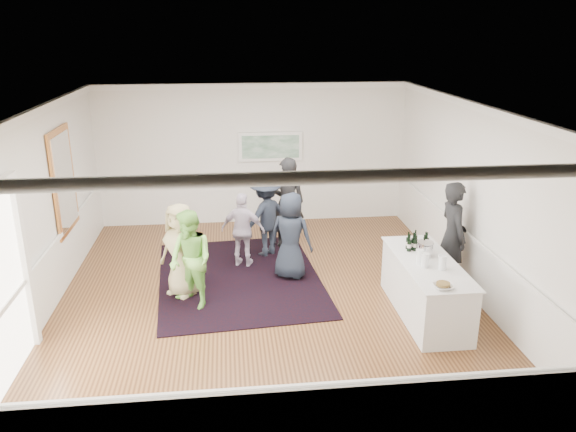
{
  "coord_description": "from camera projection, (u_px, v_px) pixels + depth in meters",
  "views": [
    {
      "loc": [
        -0.58,
        -8.59,
        4.36
      ],
      "look_at": [
        0.39,
        0.2,
        1.37
      ],
      "focal_mm": 35.0,
      "sensor_mm": 36.0,
      "label": 1
    }
  ],
  "objects": [
    {
      "name": "guest_navy",
      "position": [
        291.0,
        236.0,
        10.07
      ],
      "size": [
        0.93,
        0.81,
        1.6
      ],
      "primitive_type": "imported",
      "rotation": [
        0.0,
        0.0,
        2.66
      ],
      "color": "#1B222E",
      "rests_on": "floor"
    },
    {
      "name": "juice_pitchers",
      "position": [
        429.0,
        259.0,
        8.46
      ],
      "size": [
        0.37,
        0.36,
        0.24
      ],
      "color": "#63AB3D",
      "rests_on": "serving_table"
    },
    {
      "name": "guest_dark_a",
      "position": [
        266.0,
        216.0,
        11.08
      ],
      "size": [
        1.2,
        1.11,
        1.62
      ],
      "primitive_type": "imported",
      "rotation": [
        0.0,
        0.0,
        3.78
      ],
      "color": "#1B222E",
      "rests_on": "floor"
    },
    {
      "name": "wall_left",
      "position": [
        40.0,
        215.0,
        8.67
      ],
      "size": [
        0.02,
        8.0,
        3.2
      ],
      "primitive_type": "cube",
      "color": "white",
      "rests_on": "floor"
    },
    {
      "name": "wall_back",
      "position": [
        253.0,
        154.0,
        12.8
      ],
      "size": [
        7.0,
        0.02,
        3.2
      ],
      "primitive_type": "cube",
      "color": "white",
      "rests_on": "floor"
    },
    {
      "name": "bartender",
      "position": [
        452.0,
        236.0,
        9.59
      ],
      "size": [
        0.49,
        0.72,
        1.93
      ],
      "primitive_type": "imported",
      "rotation": [
        0.0,
        0.0,
        1.61
      ],
      "color": "black",
      "rests_on": "floor"
    },
    {
      "name": "guest_dark_b",
      "position": [
        287.0,
        203.0,
        11.46
      ],
      "size": [
        0.71,
        0.48,
        1.9
      ],
      "primitive_type": "imported",
      "rotation": [
        0.0,
        0.0,
        3.18
      ],
      "color": "black",
      "rests_on": "floor"
    },
    {
      "name": "ceiling",
      "position": [
        264.0,
        107.0,
        8.52
      ],
      "size": [
        7.0,
        8.0,
        0.02
      ],
      "primitive_type": "cube",
      "color": "white",
      "rests_on": "wall_back"
    },
    {
      "name": "wall_right",
      "position": [
        474.0,
        201.0,
        9.4
      ],
      "size": [
        0.02,
        8.0,
        3.2
      ],
      "primitive_type": "cube",
      "color": "white",
      "rests_on": "floor"
    },
    {
      "name": "serving_table",
      "position": [
        425.0,
        288.0,
        8.84
      ],
      "size": [
        0.86,
        2.26,
        0.91
      ],
      "color": "silver",
      "rests_on": "floor"
    },
    {
      "name": "area_rug",
      "position": [
        239.0,
        277.0,
        10.27
      ],
      "size": [
        3.16,
        3.97,
        0.02
      ],
      "primitive_type": "cube",
      "rotation": [
        0.0,
        0.0,
        0.08
      ],
      "color": "black",
      "rests_on": "floor"
    },
    {
      "name": "doorway",
      "position": [
        0.0,
        277.0,
        6.95
      ],
      "size": [
        0.1,
        1.78,
        2.56
      ],
      "color": "white",
      "rests_on": "wall_left"
    },
    {
      "name": "wall_front",
      "position": [
        296.0,
        337.0,
        5.27
      ],
      "size": [
        7.0,
        0.02,
        3.2
      ],
      "primitive_type": "cube",
      "color": "white",
      "rests_on": "floor"
    },
    {
      "name": "guest_tan",
      "position": [
        181.0,
        250.0,
        9.4
      ],
      "size": [
        0.94,
        0.91,
        1.62
      ],
      "primitive_type": "imported",
      "rotation": [
        0.0,
        0.0,
        -0.71
      ],
      "color": "tan",
      "rests_on": "floor"
    },
    {
      "name": "ice_bucket",
      "position": [
        425.0,
        250.0,
        8.84
      ],
      "size": [
        0.26,
        0.26,
        0.25
      ],
      "primitive_type": "cylinder",
      "color": "silver",
      "rests_on": "serving_table"
    },
    {
      "name": "landscape_painting",
      "position": [
        270.0,
        147.0,
        12.73
      ],
      "size": [
        1.44,
        0.06,
        0.66
      ],
      "color": "white",
      "rests_on": "wall_back"
    },
    {
      "name": "floor",
      "position": [
        267.0,
        297.0,
        9.55
      ],
      "size": [
        8.0,
        8.0,
        0.0
      ],
      "primitive_type": "plane",
      "color": "brown",
      "rests_on": "ground"
    },
    {
      "name": "wine_bottles",
      "position": [
        417.0,
        241.0,
        9.1
      ],
      "size": [
        0.38,
        0.31,
        0.31
      ],
      "color": "black",
      "rests_on": "serving_table"
    },
    {
      "name": "guest_lilac",
      "position": [
        243.0,
        230.0,
        10.58
      ],
      "size": [
        0.91,
        0.6,
        1.44
      ],
      "primitive_type": "imported",
      "rotation": [
        0.0,
        0.0,
        2.82
      ],
      "color": "silver",
      "rests_on": "floor"
    },
    {
      "name": "nut_bowl",
      "position": [
        443.0,
        285.0,
        7.8
      ],
      "size": [
        0.27,
        0.27,
        0.08
      ],
      "color": "white",
      "rests_on": "serving_table"
    },
    {
      "name": "mirror",
      "position": [
        64.0,
        181.0,
        9.84
      ],
      "size": [
        0.05,
        1.25,
        1.85
      ],
      "color": "#CE803C",
      "rests_on": "wall_left"
    },
    {
      "name": "wainscoting",
      "position": [
        266.0,
        270.0,
        9.39
      ],
      "size": [
        7.0,
        8.0,
        1.0
      ],
      "primitive_type": null,
      "color": "white",
      "rests_on": "floor"
    },
    {
      "name": "guest_green",
      "position": [
        191.0,
        260.0,
        8.99
      ],
      "size": [
        0.99,
        1.0,
        1.63
      ],
      "primitive_type": "imported",
      "rotation": [
        0.0,
        0.0,
        -0.85
      ],
      "color": "#78C24D",
      "rests_on": "floor"
    }
  ]
}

